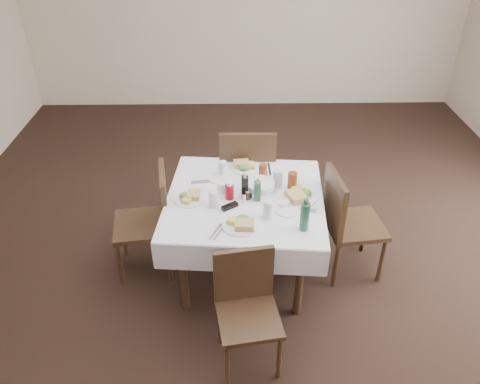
{
  "coord_description": "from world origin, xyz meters",
  "views": [
    {
      "loc": [
        -0.2,
        -3.03,
        2.75
      ],
      "look_at": [
        -0.14,
        -0.1,
        0.8
      ],
      "focal_mm": 35.0,
      "sensor_mm": 36.0,
      "label": 1
    }
  ],
  "objects_px": {
    "chair_west": "(152,216)",
    "water_e": "(278,179)",
    "water_n": "(223,168)",
    "bread_basket": "(260,187)",
    "chair_east": "(345,218)",
    "oil_cruet_green": "(257,190)",
    "chair_north": "(247,172)",
    "oil_cruet_dark": "(245,186)",
    "green_bottle": "(305,216)",
    "dining_table": "(245,206)",
    "coffee_mug": "(223,188)",
    "chair_south": "(246,301)",
    "ketchup_bottle": "(229,191)",
    "water_s": "(268,209)",
    "water_w": "(214,199)"
  },
  "relations": [
    {
      "from": "water_e",
      "to": "coffee_mug",
      "type": "bearing_deg",
      "value": -169.39
    },
    {
      "from": "water_s",
      "to": "green_bottle",
      "type": "distance_m",
      "value": 0.28
    },
    {
      "from": "chair_east",
      "to": "oil_cruet_green",
      "type": "bearing_deg",
      "value": -174.7
    },
    {
      "from": "dining_table",
      "to": "bread_basket",
      "type": "height_order",
      "value": "bread_basket"
    },
    {
      "from": "chair_south",
      "to": "coffee_mug",
      "type": "bearing_deg",
      "value": 100.57
    },
    {
      "from": "chair_south",
      "to": "chair_west",
      "type": "xyz_separation_m",
      "value": [
        -0.72,
        0.88,
        0.05
      ]
    },
    {
      "from": "water_n",
      "to": "bread_basket",
      "type": "bearing_deg",
      "value": -40.83
    },
    {
      "from": "chair_west",
      "to": "water_s",
      "type": "xyz_separation_m",
      "value": [
        0.89,
        -0.35,
        0.3
      ]
    },
    {
      "from": "chair_south",
      "to": "bread_basket",
      "type": "xyz_separation_m",
      "value": [
        0.13,
        0.86,
        0.33
      ]
    },
    {
      "from": "chair_south",
      "to": "coffee_mug",
      "type": "height_order",
      "value": "coffee_mug"
    },
    {
      "from": "oil_cruet_green",
      "to": "oil_cruet_dark",
      "type": "bearing_deg",
      "value": 150.87
    },
    {
      "from": "coffee_mug",
      "to": "chair_north",
      "type": "bearing_deg",
      "value": 70.99
    },
    {
      "from": "water_w",
      "to": "green_bottle",
      "type": "relative_size",
      "value": 0.52
    },
    {
      "from": "water_n",
      "to": "water_s",
      "type": "bearing_deg",
      "value": -60.75
    },
    {
      "from": "water_e",
      "to": "oil_cruet_green",
      "type": "height_order",
      "value": "oil_cruet_green"
    },
    {
      "from": "water_s",
      "to": "water_e",
      "type": "xyz_separation_m",
      "value": [
        0.1,
        0.4,
        0.0
      ]
    },
    {
      "from": "chair_east",
      "to": "ketchup_bottle",
      "type": "bearing_deg",
      "value": -177.35
    },
    {
      "from": "chair_west",
      "to": "coffee_mug",
      "type": "bearing_deg",
      "value": -2.8
    },
    {
      "from": "water_n",
      "to": "oil_cruet_dark",
      "type": "bearing_deg",
      "value": -61.63
    },
    {
      "from": "dining_table",
      "to": "ketchup_bottle",
      "type": "relative_size",
      "value": 8.99
    },
    {
      "from": "water_e",
      "to": "oil_cruet_green",
      "type": "bearing_deg",
      "value": -132.68
    },
    {
      "from": "chair_north",
      "to": "chair_east",
      "type": "distance_m",
      "value": 0.99
    },
    {
      "from": "chair_west",
      "to": "oil_cruet_dark",
      "type": "bearing_deg",
      "value": -6.09
    },
    {
      "from": "chair_east",
      "to": "chair_west",
      "type": "relative_size",
      "value": 1.0
    },
    {
      "from": "chair_east",
      "to": "water_s",
      "type": "xyz_separation_m",
      "value": [
        -0.64,
        -0.29,
        0.3
      ]
    },
    {
      "from": "chair_south",
      "to": "water_w",
      "type": "relative_size",
      "value": 6.48
    },
    {
      "from": "dining_table",
      "to": "oil_cruet_dark",
      "type": "relative_size",
      "value": 5.89
    },
    {
      "from": "chair_north",
      "to": "chair_south",
      "type": "bearing_deg",
      "value": -92.01
    },
    {
      "from": "oil_cruet_green",
      "to": "chair_north",
      "type": "bearing_deg",
      "value": 94.05
    },
    {
      "from": "bread_basket",
      "to": "ketchup_bottle",
      "type": "xyz_separation_m",
      "value": [
        -0.23,
        -0.09,
        0.03
      ]
    },
    {
      "from": "chair_north",
      "to": "chair_west",
      "type": "xyz_separation_m",
      "value": [
        -0.78,
        -0.58,
        -0.05
      ]
    },
    {
      "from": "water_n",
      "to": "chair_south",
      "type": "bearing_deg",
      "value": -81.84
    },
    {
      "from": "water_s",
      "to": "green_bottle",
      "type": "bearing_deg",
      "value": -31.01
    },
    {
      "from": "water_s",
      "to": "coffee_mug",
      "type": "distance_m",
      "value": 0.46
    },
    {
      "from": "chair_north",
      "to": "water_w",
      "type": "distance_m",
      "value": 0.87
    },
    {
      "from": "oil_cruet_dark",
      "to": "green_bottle",
      "type": "bearing_deg",
      "value": -46.35
    },
    {
      "from": "water_n",
      "to": "water_w",
      "type": "height_order",
      "value": "water_w"
    },
    {
      "from": "chair_north",
      "to": "water_w",
      "type": "bearing_deg",
      "value": -109.1
    },
    {
      "from": "oil_cruet_dark",
      "to": "water_w",
      "type": "bearing_deg",
      "value": -151.13
    },
    {
      "from": "water_e",
      "to": "water_n",
      "type": "bearing_deg",
      "value": 156.96
    },
    {
      "from": "chair_west",
      "to": "water_e",
      "type": "xyz_separation_m",
      "value": [
        0.99,
        0.05,
        0.3
      ]
    },
    {
      "from": "oil_cruet_dark",
      "to": "green_bottle",
      "type": "height_order",
      "value": "green_bottle"
    },
    {
      "from": "dining_table",
      "to": "green_bottle",
      "type": "relative_size",
      "value": 5.16
    },
    {
      "from": "water_n",
      "to": "coffee_mug",
      "type": "height_order",
      "value": "water_n"
    },
    {
      "from": "dining_table",
      "to": "green_bottle",
      "type": "bearing_deg",
      "value": -45.98
    },
    {
      "from": "dining_table",
      "to": "chair_east",
      "type": "bearing_deg",
      "value": 1.45
    },
    {
      "from": "green_bottle",
      "to": "dining_table",
      "type": "bearing_deg",
      "value": 134.02
    },
    {
      "from": "chair_south",
      "to": "chair_west",
      "type": "distance_m",
      "value": 1.14
    },
    {
      "from": "ketchup_bottle",
      "to": "coffee_mug",
      "type": "bearing_deg",
      "value": 124.03
    },
    {
      "from": "chair_east",
      "to": "water_e",
      "type": "height_order",
      "value": "chair_east"
    }
  ]
}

